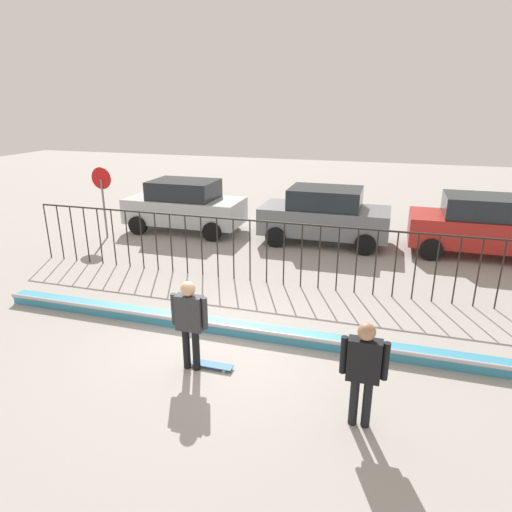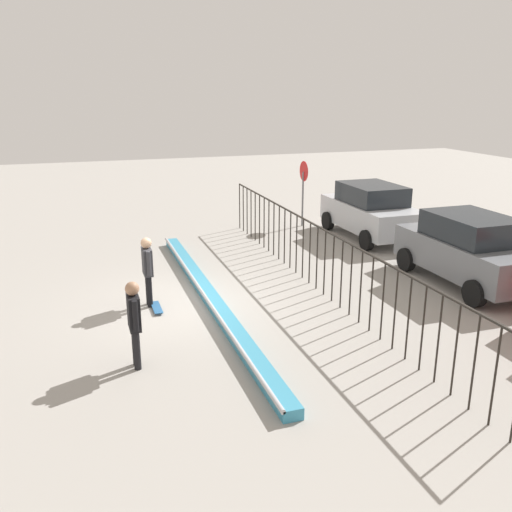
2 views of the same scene
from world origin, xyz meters
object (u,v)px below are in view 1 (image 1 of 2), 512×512
Objects in this scene: parked_car_gray at (325,215)px; parked_car_red at (482,225)px; skateboard at (212,365)px; parked_car_silver at (185,205)px; stop_sign at (103,193)px; skateboarder at (190,318)px; camera_operator at (364,366)px.

parked_car_gray is 4.90m from parked_car_red.
parked_car_silver is (-4.42, 8.29, 0.91)m from skateboard.
skateboarder is at bearing -46.65° from stop_sign.
parked_car_gray is at bearing 4.16° from parked_car_silver.
stop_sign is at bearing -166.85° from parked_car_gray.
skateboarder is at bearing -96.66° from parked_car_gray.
stop_sign reaches higher than camera_operator.
parked_car_silver and parked_car_red have the same top height.
parked_car_silver is 5.20m from parked_car_gray.
skateboard is at bearing -44.67° from stop_sign.
parked_car_silver is at bearing 34.76° from stop_sign.
skateboarder reaches higher than skateboard.
parked_car_gray is (-1.94, 9.08, -0.06)m from camera_operator.
stop_sign is (-6.75, 6.67, 1.56)m from skateboard.
skateboarder is at bearing 30.85° from camera_operator.
camera_operator is 9.64m from parked_car_red.
parked_car_red is at bearing -64.86° from camera_operator.
parked_car_silver reaches higher than skateboarder.
skateboard is at bearing -94.45° from parked_car_gray.
parked_car_silver and parked_car_gray have the same top height.
parked_car_gray is (0.78, 8.31, 0.91)m from skateboard.
stop_sign is at bearing 162.38° from skateboarder.
parked_car_red is (10.10, 0.11, 0.00)m from parked_car_silver.
parked_car_red is (5.68, 8.40, 0.91)m from skateboard.
stop_sign is at bearing 4.84° from camera_operator.
skateboard is at bearing 48.21° from skateboarder.
parked_car_silver is 2.91m from stop_sign.
parked_car_red is at bearing 42.55° from skateboard.
skateboard is 0.19× the size of parked_car_red.
skateboarder is 1.04m from skateboard.
parked_car_silver reaches higher than camera_operator.
parked_car_gray reaches higher than skateboard.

